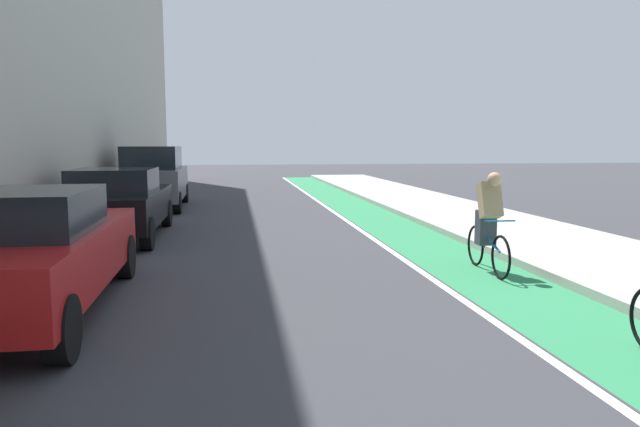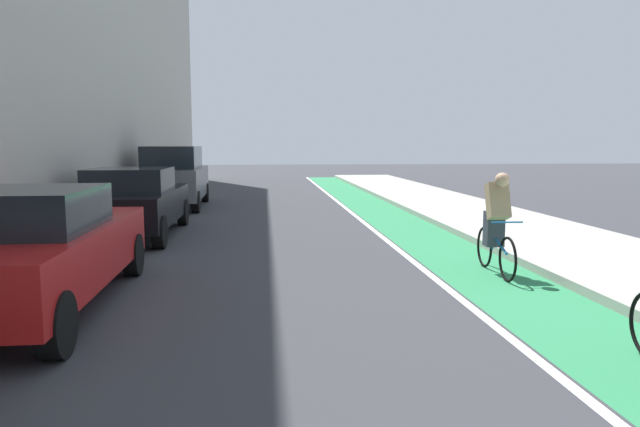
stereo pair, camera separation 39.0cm
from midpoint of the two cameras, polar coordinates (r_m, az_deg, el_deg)
The scene contains 8 objects.
ground_plane at distance 13.39m, azimuth -3.93°, elevation -1.96°, with size 88.35×88.35×0.00m, color #38383D.
bike_lane_paint at distance 15.80m, azimuth 8.05°, elevation -0.65°, with size 1.60×40.16×0.00m, color #2D8451.
lane_divider_stripe at distance 15.61m, azimuth 4.84°, elevation -0.70°, with size 0.12×40.16×0.00m, color white.
sidewalk_right at distance 16.54m, azimuth 16.39°, elevation -0.29°, with size 3.33×40.16×0.14m, color #A8A59E.
parked_sedan_red at distance 7.87m, azimuth -25.76°, elevation -3.09°, with size 2.06×4.68×1.53m.
parked_sedan_black at distance 13.42m, azimuth -17.23°, elevation 1.15°, with size 1.92×4.43×1.53m.
parked_suv_gray at distance 19.25m, azimuth -13.67°, elevation 3.61°, with size 1.97×4.57×1.98m.
cyclist_trailing at distance 9.58m, azimuth 18.12°, elevation -0.70°, with size 0.48×1.73×1.62m.
Camera 2 is at (-0.16, 2.83, 2.06)m, focal length 32.40 mm.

